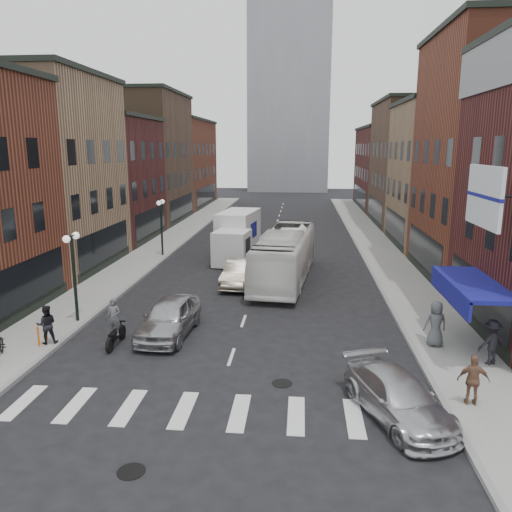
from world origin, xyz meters
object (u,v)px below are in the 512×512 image
(streetlamp_far, at_px, (161,217))
(bike_rack, at_px, (42,334))
(transit_bus, at_px, (285,256))
(sedan_left_far, at_px, (240,273))
(streetlamp_near, at_px, (73,261))
(ped_left_solo, at_px, (47,324))
(motorcycle_rider, at_px, (115,324))
(box_truck, at_px, (237,236))
(billboard_sign, at_px, (487,198))
(ped_right_a, at_px, (492,342))
(ped_right_c, at_px, (436,324))
(curb_car, at_px, (398,397))
(sedan_left_near, at_px, (169,317))
(ped_right_b, at_px, (473,380))

(streetlamp_far, bearing_deg, bike_rack, -90.69)
(transit_bus, distance_m, sedan_left_far, 2.97)
(streetlamp_near, relative_size, ped_left_solo, 2.62)
(streetlamp_near, xyz_separation_m, motorcycle_rider, (2.66, -2.38, -1.98))
(box_truck, relative_size, sedan_left_far, 1.73)
(billboard_sign, height_order, bike_rack, billboard_sign)
(sedan_left_far, bearing_deg, bike_rack, -120.55)
(transit_bus, bearing_deg, ped_left_solo, -123.38)
(streetlamp_near, relative_size, ped_right_a, 2.48)
(ped_right_c, bearing_deg, streetlamp_near, -13.91)
(curb_car, bearing_deg, sedan_left_near, 123.93)
(sedan_left_near, height_order, curb_car, sedan_left_near)
(ped_right_c, bearing_deg, ped_right_a, 126.17)
(billboard_sign, xyz_separation_m, ped_left_solo, (-15.99, 0.82, -5.20))
(sedan_left_far, bearing_deg, ped_right_a, -40.22)
(sedan_left_far, bearing_deg, streetlamp_far, 136.91)
(streetlamp_near, relative_size, motorcycle_rider, 2.07)
(box_truck, distance_m, ped_right_c, 18.46)
(motorcycle_rider, height_order, sedan_left_far, motorcycle_rider)
(ped_right_c, bearing_deg, curb_car, 57.57)
(bike_rack, bearing_deg, sedan_left_far, 55.33)
(motorcycle_rider, relative_size, ped_left_solo, 1.27)
(streetlamp_far, xyz_separation_m, ped_right_c, (15.24, -15.50, -1.86))
(sedan_left_far, xyz_separation_m, ped_left_solo, (-6.50, -9.66, 0.20))
(sedan_left_far, relative_size, ped_right_c, 2.47)
(streetlamp_near, xyz_separation_m, ped_left_solo, (0.00, -2.68, -1.98))
(billboard_sign, bearing_deg, ped_left_solo, 177.07)
(streetlamp_far, distance_m, ped_left_solo, 16.80)
(streetlamp_far, height_order, sedan_left_near, streetlamp_far)
(curb_car, bearing_deg, box_truck, 88.44)
(ped_right_b, bearing_deg, bike_rack, -5.38)
(box_truck, height_order, transit_bus, box_truck)
(transit_bus, height_order, ped_left_solo, transit_bus)
(ped_right_c, bearing_deg, motorcycle_rider, -4.31)
(billboard_sign, xyz_separation_m, ped_right_a, (0.81, 0.42, -5.15))
(transit_bus, bearing_deg, box_truck, 128.14)
(sedan_left_near, height_order, ped_right_c, ped_right_c)
(curb_car, relative_size, ped_right_b, 2.80)
(streetlamp_far, bearing_deg, ped_right_a, -45.49)
(billboard_sign, bearing_deg, bike_rack, 177.17)
(transit_bus, height_order, ped_right_c, transit_bus)
(box_truck, bearing_deg, ped_left_solo, -100.03)
(streetlamp_near, height_order, streetlamp_far, same)
(bike_rack, bearing_deg, ped_right_a, -1.28)
(box_truck, relative_size, ped_right_a, 4.64)
(streetlamp_near, relative_size, sedan_left_near, 0.88)
(ped_left_solo, height_order, ped_right_a, ped_right_a)
(ped_right_b, bearing_deg, sedan_left_near, -18.44)
(transit_bus, relative_size, curb_car, 2.44)
(motorcycle_rider, height_order, ped_right_a, motorcycle_rider)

